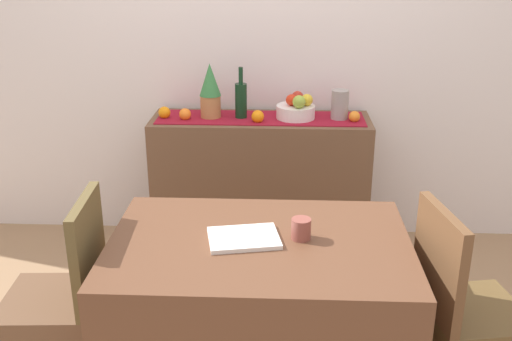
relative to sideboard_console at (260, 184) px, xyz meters
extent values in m
cube|color=#9D7A57|center=(-0.03, -0.92, -0.44)|extent=(6.40, 6.40, 0.02)
cube|color=silver|center=(-0.03, 0.26, 0.92)|extent=(6.40, 0.06, 2.70)
cube|color=brown|center=(0.00, 0.00, 0.00)|extent=(1.33, 0.42, 0.86)
cube|color=maroon|center=(0.00, 0.00, 0.43)|extent=(1.25, 0.32, 0.01)
cylinder|color=white|center=(0.21, 0.00, 0.48)|extent=(0.23, 0.23, 0.08)
sphere|color=#96B33D|center=(0.23, -0.06, 0.55)|extent=(0.08, 0.08, 0.08)
sphere|color=gold|center=(0.28, 0.00, 0.55)|extent=(0.07, 0.07, 0.07)
sphere|color=red|center=(0.19, 0.00, 0.55)|extent=(0.07, 0.07, 0.07)
sphere|color=#AB2A1C|center=(0.22, 0.07, 0.55)|extent=(0.07, 0.07, 0.07)
cylinder|color=#11311A|center=(-0.12, 0.00, 0.54)|extent=(0.07, 0.07, 0.21)
cylinder|color=#11311A|center=(-0.12, 0.00, 0.69)|extent=(0.03, 0.03, 0.10)
cylinder|color=gray|center=(0.47, 0.00, 0.52)|extent=(0.10, 0.10, 0.18)
cylinder|color=#B27644|center=(-0.30, 0.00, 0.50)|extent=(0.12, 0.12, 0.14)
cone|color=#377B40|center=(-0.30, 0.00, 0.67)|extent=(0.13, 0.13, 0.19)
sphere|color=orange|center=(-0.58, -0.02, 0.47)|extent=(0.07, 0.07, 0.07)
sphere|color=orange|center=(-0.45, -0.05, 0.47)|extent=(0.07, 0.07, 0.07)
sphere|color=orange|center=(-0.01, -0.09, 0.47)|extent=(0.08, 0.08, 0.08)
sphere|color=orange|center=(0.56, -0.05, 0.46)|extent=(0.07, 0.07, 0.07)
cube|color=brown|center=(0.05, -1.36, -0.06)|extent=(1.22, 0.83, 0.74)
cube|color=white|center=(-0.02, -1.35, 0.32)|extent=(0.32, 0.26, 0.02)
cylinder|color=brown|center=(0.21, -1.33, 0.35)|extent=(0.08, 0.08, 0.09)
cube|color=brown|center=(-0.84, -1.36, -0.21)|extent=(0.42, 0.42, 0.45)
cube|color=brown|center=(-0.66, -1.35, 0.24)|extent=(0.06, 0.40, 0.45)
cube|color=brown|center=(0.76, -1.39, 0.24)|extent=(0.11, 0.40, 0.45)
camera|label=1|loc=(0.13, -3.49, 1.43)|focal=41.89mm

